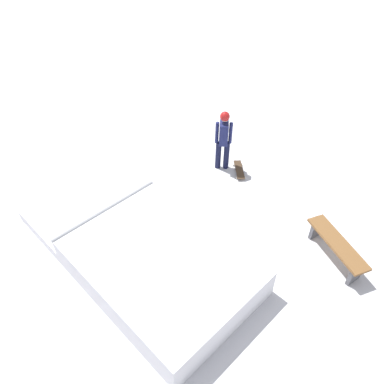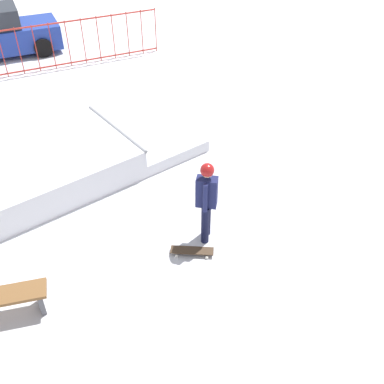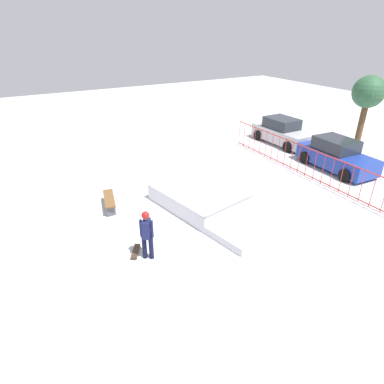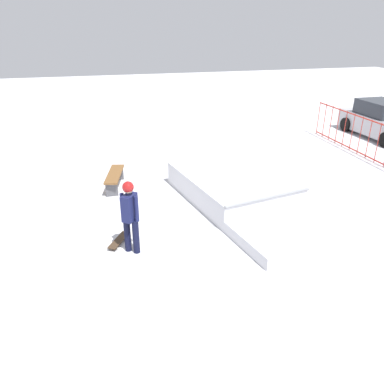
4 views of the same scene
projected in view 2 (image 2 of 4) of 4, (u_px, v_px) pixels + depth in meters
The scene contains 4 objects.
ground_plane at pixel (49, 199), 9.66m from camera, with size 60.00×60.00×0.00m, color silver.
skate_ramp at pixel (67, 161), 10.24m from camera, with size 5.80×3.58×0.74m.
skater at pixel (207, 197), 8.13m from camera, with size 0.44×0.40×1.73m.
skateboard at pixel (192, 251), 8.37m from camera, with size 0.79×0.58×0.09m.
Camera 2 is at (-0.63, -8.05, 6.13)m, focal length 42.19 mm.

